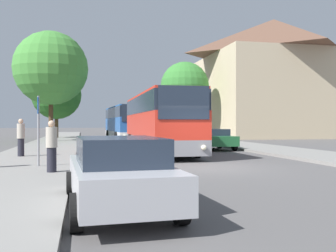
{
  "coord_description": "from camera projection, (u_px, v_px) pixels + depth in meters",
  "views": [
    {
      "loc": [
        -4.71,
        -14.37,
        1.7
      ],
      "look_at": [
        1.19,
        12.38,
        1.53
      ],
      "focal_mm": 42.0,
      "sensor_mm": 36.0,
      "label": 1
    }
  ],
  "objects": [
    {
      "name": "pedestrian_waiting_near",
      "position": [
        21.0,
        137.0,
        18.6
      ],
      "size": [
        0.36,
        0.36,
        1.78
      ],
      "rotation": [
        0.0,
        0.0,
        0.76
      ],
      "color": "#23232D",
      "rests_on": "sidewalk_left"
    },
    {
      "name": "parked_car_right_near",
      "position": [
        213.0,
        139.0,
        25.47
      ],
      "size": [
        2.2,
        4.04,
        1.35
      ],
      "rotation": [
        0.0,
        0.0,
        3.19
      ],
      "color": "#236B38",
      "rests_on": "ground_plane"
    },
    {
      "name": "tree_left_far",
      "position": [
        51.0,
        68.0,
        35.23
      ],
      "size": [
        6.61,
        6.61,
        9.83
      ],
      "color": "#47331E",
      "rests_on": "sidewalk_left"
    },
    {
      "name": "building_right_background",
      "position": [
        274.0,
        78.0,
        50.23
      ],
      "size": [
        16.81,
        15.95,
        15.06
      ],
      "color": "#C6B28E",
      "rests_on": "ground_plane"
    },
    {
      "name": "bus_stop_sign",
      "position": [
        38.0,
        123.0,
        14.29
      ],
      "size": [
        0.08,
        0.45,
        2.56
      ],
      "color": "gray",
      "rests_on": "sidewalk_left"
    },
    {
      "name": "bus_middle",
      "position": [
        125.0,
        123.0,
        38.33
      ],
      "size": [
        3.2,
        12.21,
        3.33
      ],
      "rotation": [
        0.0,
        0.0,
        0.04
      ],
      "color": "silver",
      "rests_on": "ground_plane"
    },
    {
      "name": "tree_right_near",
      "position": [
        185.0,
        86.0,
        45.25
      ],
      "size": [
        5.59,
        5.59,
        8.68
      ],
      "color": "#47331E",
      "rests_on": "sidewalk_right"
    },
    {
      "name": "bus_front",
      "position": [
        159.0,
        122.0,
        22.67
      ],
      "size": [
        2.93,
        12.1,
        3.35
      ],
      "rotation": [
        0.0,
        0.0,
        -0.01
      ],
      "color": "gray",
      "rests_on": "ground_plane"
    },
    {
      "name": "pedestrian_walking_back",
      "position": [
        52.0,
        146.0,
        12.53
      ],
      "size": [
        0.36,
        0.36,
        1.65
      ],
      "rotation": [
        0.0,
        0.0,
        3.41
      ],
      "color": "#23232D",
      "rests_on": "sidewalk_left"
    },
    {
      "name": "sidewalk_left",
      "position": [
        14.0,
        171.0,
        13.55
      ],
      "size": [
        4.0,
        120.0,
        0.15
      ],
      "primitive_type": "cube",
      "color": "gray",
      "rests_on": "ground_plane"
    },
    {
      "name": "ground_plane",
      "position": [
        207.0,
        168.0,
        15.06
      ],
      "size": [
        300.0,
        300.0,
        0.0
      ],
      "primitive_type": "plane",
      "color": "#565454",
      "rests_on": "ground"
    },
    {
      "name": "parked_car_left_curb",
      "position": [
        118.0,
        172.0,
        7.66
      ],
      "size": [
        2.09,
        4.63,
        1.43
      ],
      "rotation": [
        0.0,
        0.0,
        0.05
      ],
      "color": "#B7B7BC",
      "rests_on": "ground_plane"
    },
    {
      "name": "tree_left_near",
      "position": [
        56.0,
        95.0,
        43.26
      ],
      "size": [
        5.4,
        5.4,
        7.44
      ],
      "color": "#47331E",
      "rests_on": "sidewalk_left"
    }
  ]
}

